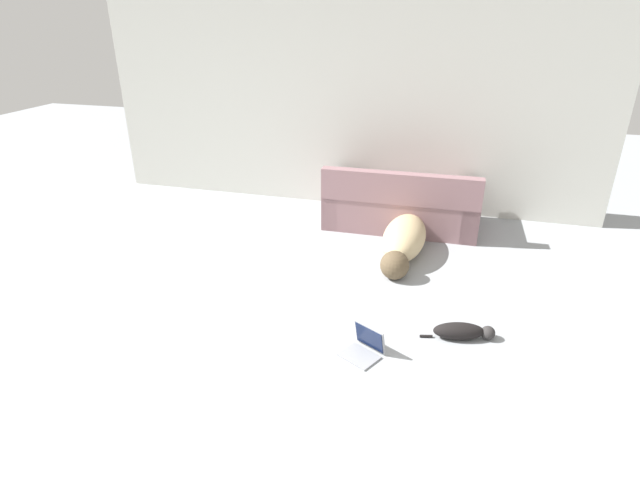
# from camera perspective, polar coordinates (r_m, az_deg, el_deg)

# --- Properties ---
(ground_plane) EXTENTS (20.00, 20.00, 0.00)m
(ground_plane) POSITION_cam_1_polar(r_m,az_deg,el_deg) (3.66, -13.12, -18.96)
(ground_plane) COLOR #999EA3
(wall_back) EXTENTS (6.68, 0.06, 2.65)m
(wall_back) POSITION_cam_1_polar(r_m,az_deg,el_deg) (6.76, 2.91, 14.88)
(wall_back) COLOR beige
(wall_back) RESTS_ON ground_plane
(couch) EXTENTS (1.87, 0.92, 0.79)m
(couch) POSITION_cam_1_polar(r_m,az_deg,el_deg) (6.33, 9.25, 3.89)
(couch) COLOR gray
(couch) RESTS_ON ground_plane
(dog) EXTENTS (0.50, 1.57, 0.38)m
(dog) POSITION_cam_1_polar(r_m,az_deg,el_deg) (5.57, 9.50, -0.03)
(dog) COLOR tan
(dog) RESTS_ON ground_plane
(cat) EXTENTS (0.62, 0.25, 0.14)m
(cat) POSITION_cam_1_polar(r_m,az_deg,el_deg) (4.37, 15.99, -9.99)
(cat) COLOR black
(cat) RESTS_ON ground_plane
(laptop_open) EXTENTS (0.38, 0.37, 0.23)m
(laptop_open) POSITION_cam_1_polar(r_m,az_deg,el_deg) (4.06, 5.20, -11.87)
(laptop_open) COLOR gray
(laptop_open) RESTS_ON ground_plane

